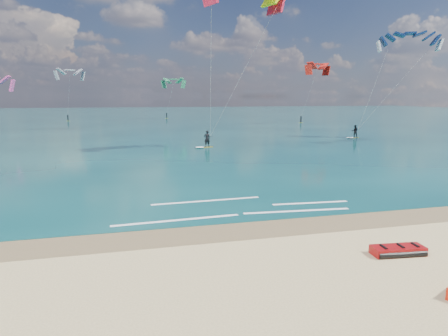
{
  "coord_description": "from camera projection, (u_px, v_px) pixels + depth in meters",
  "views": [
    {
      "loc": [
        -5.04,
        -12.89,
        5.74
      ],
      "look_at": [
        0.22,
        8.0,
        1.87
      ],
      "focal_mm": 32.0,
      "sensor_mm": 36.0,
      "label": 1
    }
  ],
  "objects": [
    {
      "name": "ground",
      "position": [
        163.0,
        140.0,
        52.7
      ],
      "size": [
        320.0,
        320.0,
        0.0
      ],
      "primitive_type": "plane",
      "color": "tan",
      "rests_on": "ground"
    },
    {
      "name": "wet_sand_strip",
      "position": [
        247.0,
        230.0,
        17.39
      ],
      "size": [
        320.0,
        2.4,
        0.01
      ],
      "primitive_type": "cube",
      "color": "brown",
      "rests_on": "ground"
    },
    {
      "name": "sea",
      "position": [
        141.0,
        117.0,
        113.78
      ],
      "size": [
        320.0,
        200.0,
        0.04
      ],
      "primitive_type": "cube",
      "color": "#0B383C",
      "rests_on": "ground"
    },
    {
      "name": "packed_kite_mid",
      "position": [
        398.0,
        254.0,
        14.7
      ],
      "size": [
        2.21,
        1.22,
        0.37
      ],
      "primitive_type": null,
      "rotation": [
        0.0,
        0.0,
        -0.1
      ],
      "color": "#9D0A0D",
      "rests_on": "ground"
    },
    {
      "name": "kitesurfer_main",
      "position": [
        226.0,
        59.0,
        41.65
      ],
      "size": [
        10.55,
        7.44,
        18.34
      ],
      "rotation": [
        0.0,
        0.0,
        0.45
      ],
      "color": "yellow",
      "rests_on": "sea"
    },
    {
      "name": "kitesurfer_far",
      "position": [
        385.0,
        77.0,
        53.71
      ],
      "size": [
        12.66,
        5.52,
        15.51
      ],
      "rotation": [
        0.0,
        0.0,
        0.35
      ],
      "color": "gold",
      "rests_on": "sea"
    },
    {
      "name": "shoreline_foam",
      "position": [
        243.0,
        209.0,
        20.55
      ],
      "size": [
        12.58,
        3.63,
        0.01
      ],
      "color": "white",
      "rests_on": "ground"
    },
    {
      "name": "distant_kites",
      "position": [
        115.0,
        98.0,
        86.43
      ],
      "size": [
        79.21,
        34.69,
        12.26
      ],
      "color": "red",
      "rests_on": "ground"
    }
  ]
}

